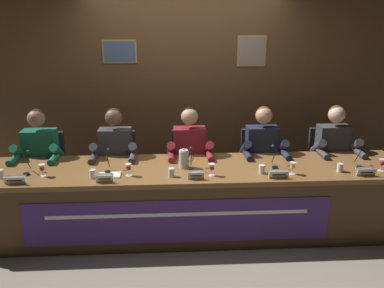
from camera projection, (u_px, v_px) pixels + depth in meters
name	position (u px, v px, depth m)	size (l,w,h in m)	color
ground_plane	(192.00, 229.00, 4.23)	(12.00, 12.00, 0.00)	gray
wall_back_panelled	(186.00, 89.00, 5.14)	(5.68, 0.14, 2.60)	brown
conference_table	(192.00, 191.00, 3.96)	(4.48, 0.86, 0.72)	brown
chair_far_left	(47.00, 173.00, 4.59)	(0.44, 0.44, 0.92)	black
panelist_far_left	(39.00, 157.00, 4.31)	(0.51, 0.48, 1.24)	black
nameplate_far_left	(15.00, 180.00, 3.59)	(0.19, 0.06, 0.08)	white
juice_glass_far_left	(42.00, 168.00, 3.75)	(0.06, 0.06, 0.12)	white
water_cup_far_left	(1.00, 174.00, 3.72)	(0.06, 0.06, 0.08)	silver
microphone_far_left	(27.00, 166.00, 3.82)	(0.06, 0.17, 0.22)	black
chair_left	(119.00, 172.00, 4.63)	(0.44, 0.44, 0.92)	black
panelist_left	(115.00, 155.00, 4.36)	(0.51, 0.48, 1.24)	black
nameplate_left	(105.00, 178.00, 3.63)	(0.16, 0.06, 0.08)	white
juice_glass_left	(128.00, 167.00, 3.76)	(0.06, 0.06, 0.12)	white
water_cup_left	(93.00, 174.00, 3.72)	(0.06, 0.06, 0.08)	silver
microphone_left	(108.00, 165.00, 3.87)	(0.06, 0.17, 0.22)	black
chair_center	(189.00, 170.00, 4.67)	(0.44, 0.44, 0.92)	black
panelist_center	(190.00, 154.00, 4.40)	(0.51, 0.48, 1.24)	black
nameplate_center	(196.00, 175.00, 3.70)	(0.15, 0.06, 0.08)	white
juice_glass_center	(212.00, 167.00, 3.76)	(0.06, 0.06, 0.12)	white
water_cup_center	(171.00, 173.00, 3.76)	(0.06, 0.06, 0.08)	silver
microphone_center	(191.00, 163.00, 3.91)	(0.06, 0.17, 0.22)	black
chair_right	(258.00, 169.00, 4.72)	(0.44, 0.44, 0.92)	black
panelist_right	(263.00, 152.00, 4.44)	(0.51, 0.48, 1.24)	black
nameplate_right	(279.00, 174.00, 3.73)	(0.19, 0.06, 0.08)	white
juice_glass_right	(293.00, 166.00, 3.80)	(0.06, 0.06, 0.12)	white
water_cup_right	(262.00, 170.00, 3.84)	(0.06, 0.06, 0.08)	silver
microphone_right	(274.00, 160.00, 3.99)	(0.06, 0.17, 0.22)	black
chair_far_right	(326.00, 167.00, 4.76)	(0.44, 0.44, 0.92)	black
panelist_far_right	(335.00, 151.00, 4.49)	(0.51, 0.48, 1.24)	black
nameplate_far_right	(366.00, 172.00, 3.78)	(0.18, 0.06, 0.08)	white
juice_glass_far_right	(382.00, 163.00, 3.88)	(0.06, 0.06, 0.12)	white
water_cup_far_right	(340.00, 168.00, 3.88)	(0.06, 0.06, 0.08)	silver
microphone_far_right	(358.00, 160.00, 4.00)	(0.06, 0.17, 0.22)	black
water_pitcher_central	(184.00, 159.00, 3.97)	(0.15, 0.10, 0.21)	silver
document_stack_left	(110.00, 175.00, 3.79)	(0.22, 0.16, 0.01)	white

